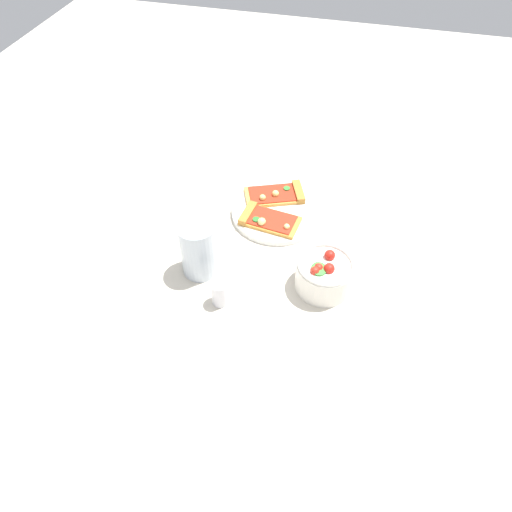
# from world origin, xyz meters

# --- Properties ---
(ground_plane) EXTENTS (2.40, 2.40, 0.00)m
(ground_plane) POSITION_xyz_m (0.00, 0.00, 0.00)
(ground_plane) COLOR beige
(ground_plane) RESTS_ON ground
(plate) EXTENTS (0.22, 0.22, 0.01)m
(plate) POSITION_xyz_m (0.02, -0.01, 0.01)
(plate) COLOR white
(plate) RESTS_ON ground_plane
(pizza_slice_near) EXTENTS (0.12, 0.16, 0.02)m
(pizza_slice_near) POSITION_xyz_m (-0.03, -0.02, 0.02)
(pizza_slice_near) COLOR gold
(pizza_slice_near) RESTS_ON plate
(pizza_slice_far) EXTENTS (0.09, 0.14, 0.03)m
(pizza_slice_far) POSITION_xyz_m (0.06, -0.03, 0.02)
(pizza_slice_far) COLOR gold
(pizza_slice_far) RESTS_ON plate
(salad_bowl) EXTENTS (0.12, 0.12, 0.08)m
(salad_bowl) POSITION_xyz_m (0.21, 0.13, 0.04)
(salad_bowl) COLOR white
(salad_bowl) RESTS_ON ground_plane
(soda_glass) EXTENTS (0.08, 0.08, 0.13)m
(soda_glass) POSITION_xyz_m (0.23, -0.13, 0.06)
(soda_glass) COLOR silver
(soda_glass) RESTS_ON ground_plane
(pepper_shaker) EXTENTS (0.04, 0.04, 0.07)m
(pepper_shaker) POSITION_xyz_m (0.31, -0.06, 0.03)
(pepper_shaker) COLOR silver
(pepper_shaker) RESTS_ON ground_plane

